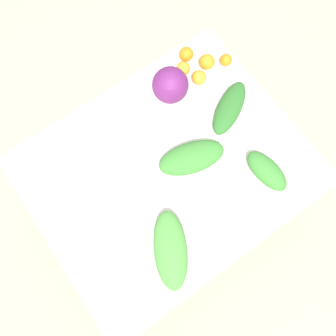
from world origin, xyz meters
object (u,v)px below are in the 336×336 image
orange_3 (183,68)px  orange_4 (186,54)px  cabbage_purple (170,85)px  orange_1 (199,78)px  orange_0 (207,62)px  greens_bunch_chard (230,108)px  greens_bunch_beet_tops (192,158)px  orange_2 (226,60)px  greens_bunch_dandelion (267,171)px  greens_bunch_scallion (171,250)px

orange_3 → orange_4: orange_4 is taller
cabbage_purple → orange_1: (0.17, -0.03, -0.05)m
orange_0 → orange_3: bearing=161.1°
orange_0 → orange_4: (-0.06, 0.10, -0.00)m
orange_4 → orange_3: bearing=-136.9°
greens_bunch_chard → orange_3: orange_3 is taller
orange_4 → greens_bunch_beet_tops: bearing=-123.8°
orange_2 → orange_1: bearing=-178.7°
greens_bunch_dandelion → orange_2: greens_bunch_dandelion is taller
greens_bunch_chard → orange_1: orange_1 is taller
orange_2 → cabbage_purple: bearing=176.6°
cabbage_purple → orange_2: (0.35, -0.02, -0.06)m
orange_3 → cabbage_purple: bearing=-153.1°
cabbage_purple → greens_bunch_scallion: bearing=-125.5°
greens_bunch_chard → orange_3: (-0.06, 0.32, 0.00)m
greens_bunch_dandelion → greens_bunch_beet_tops: greens_bunch_beet_tops is taller
cabbage_purple → orange_0: cabbage_purple is taller
greens_bunch_dandelion → orange_3: (0.01, 0.69, -0.00)m
orange_0 → orange_2: size_ratio=1.28×
greens_bunch_chard → orange_0: size_ratio=3.90×
cabbage_purple → orange_1: 0.18m
orange_0 → orange_3: orange_0 is taller
cabbage_purple → greens_bunch_dandelion: cabbage_purple is taller
greens_bunch_beet_tops → orange_2: (0.48, 0.34, -0.01)m
greens_bunch_beet_tops → orange_1: 0.44m
orange_2 → orange_3: 0.23m
greens_bunch_scallion → orange_2: greens_bunch_scallion is taller
greens_bunch_beet_tops → orange_3: 0.50m
greens_bunch_scallion → orange_4: greens_bunch_scallion is taller
greens_bunch_scallion → greens_bunch_beet_tops: (0.34, 0.30, 0.00)m
greens_bunch_chard → orange_0: orange_0 is taller
orange_1 → orange_4: size_ratio=0.99×
orange_2 → orange_3: bearing=158.0°
cabbage_purple → orange_3: cabbage_purple is taller
greens_bunch_dandelion → orange_1: (0.04, 0.60, -0.00)m
greens_bunch_beet_tops → orange_3: size_ratio=4.45×
greens_bunch_beet_tops → orange_1: greens_bunch_beet_tops is taller
greens_bunch_scallion → greens_bunch_beet_tops: 0.45m
greens_bunch_dandelion → orange_2: bearing=69.5°
cabbage_purple → orange_3: 0.16m
greens_bunch_beet_tops → orange_2: greens_bunch_beet_tops is taller
greens_bunch_scallion → greens_bunch_chard: bearing=31.4°
orange_2 → orange_3: (-0.22, 0.09, 0.00)m
greens_bunch_dandelion → orange_0: 0.66m
orange_0 → orange_1: bearing=-150.9°
orange_1 → greens_bunch_beet_tops: bearing=-131.6°
orange_4 → greens_bunch_scallion: bearing=-130.3°
cabbage_purple → greens_bunch_dandelion: 0.63m
orange_0 → orange_2: bearing=-25.7°
greens_bunch_scallion → greens_bunch_chard: size_ratio=1.10×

